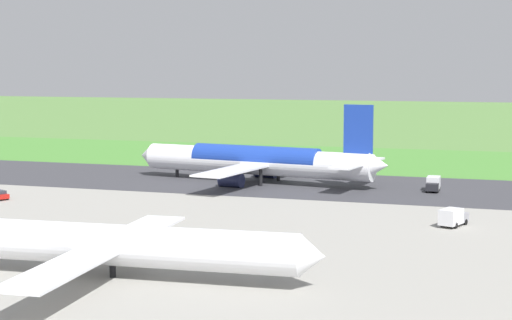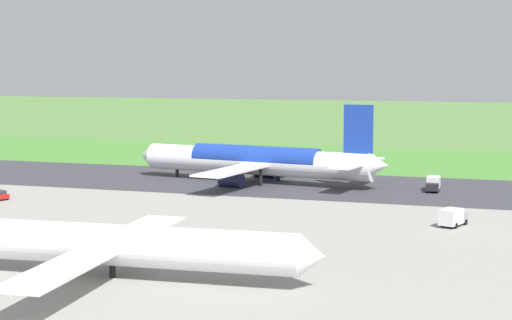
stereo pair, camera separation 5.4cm
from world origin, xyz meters
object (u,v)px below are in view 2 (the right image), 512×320
(airliner_main, at_px, (258,161))
(no_stopping_sign, at_px, (362,158))
(service_truck_baggage, at_px, (453,217))
(service_truck_fuel, at_px, (433,184))
(traffic_cone_orange, at_px, (343,161))
(airliner_parked_mid, at_px, (110,244))

(airliner_main, relative_size, no_stopping_sign, 20.75)
(service_truck_baggage, xyz_separation_m, service_truck_fuel, (6.41, -33.66, 0.00))
(service_truck_baggage, distance_m, service_truck_fuel, 34.26)
(no_stopping_sign, xyz_separation_m, traffic_cone_orange, (5.51, -4.51, -1.27))
(airliner_parked_mid, relative_size, traffic_cone_orange, 85.02)
(no_stopping_sign, bearing_deg, airliner_main, 69.43)
(airliner_parked_mid, xyz_separation_m, no_stopping_sign, (-6.02, -112.20, -2.18))
(airliner_main, height_order, traffic_cone_orange, airliner_main)
(airliner_main, distance_m, traffic_cone_orange, 42.00)
(airliner_main, bearing_deg, service_truck_baggage, 139.56)
(airliner_main, bearing_deg, no_stopping_sign, -110.57)
(no_stopping_sign, bearing_deg, airliner_parked_mid, 86.93)
(airliner_parked_mid, distance_m, service_truck_fuel, 79.42)
(no_stopping_sign, distance_m, traffic_cone_orange, 7.24)
(service_truck_baggage, bearing_deg, airliner_main, -40.44)
(airliner_parked_mid, relative_size, no_stopping_sign, 17.95)
(no_stopping_sign, bearing_deg, service_truck_baggage, 110.69)
(airliner_parked_mid, distance_m, traffic_cone_orange, 116.77)
(service_truck_baggage, bearing_deg, traffic_cone_orange, -66.82)
(service_truck_baggage, xyz_separation_m, traffic_cone_orange, (32.33, -75.51, -1.13))
(airliner_parked_mid, bearing_deg, service_truck_fuel, -109.44)
(airliner_parked_mid, height_order, service_truck_baggage, airliner_parked_mid)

